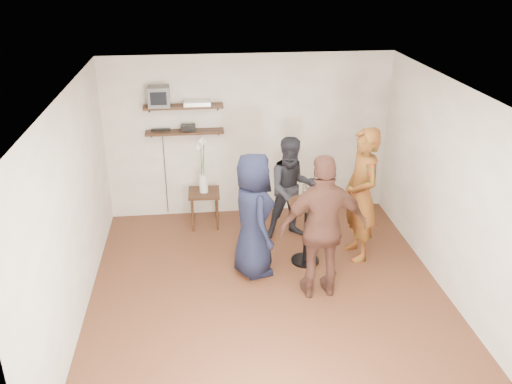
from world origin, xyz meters
TOP-DOWN VIEW (x-y plane):
  - room at (0.00, 0.00)m, footprint 4.58×5.08m
  - shelf_upper at (-1.00, 2.38)m, footprint 1.20×0.25m
  - shelf_lower at (-1.00, 2.38)m, footprint 1.20×0.25m
  - crt_monitor at (-1.35, 2.38)m, footprint 0.32×0.30m
  - dvd_deck at (-0.79, 2.38)m, footprint 0.40×0.24m
  - radio at (-0.94, 2.38)m, footprint 0.22×0.10m
  - power_strip at (-1.37, 2.42)m, footprint 0.30×0.05m
  - side_table at (-0.75, 2.05)m, footprint 0.49×0.49m
  - vase_lilies at (-0.75, 2.04)m, footprint 0.19×0.19m
  - drinks_table at (0.62, 0.78)m, footprint 0.51×0.51m
  - wine_glass_fl at (0.56, 0.73)m, footprint 0.07×0.07m
  - wine_glass_fr at (0.69, 0.74)m, footprint 0.07×0.07m
  - wine_glass_bl at (0.59, 0.85)m, footprint 0.07×0.07m
  - wine_glass_br at (0.64, 0.80)m, footprint 0.06×0.06m
  - person_plaid at (1.38, 0.86)m, footprint 0.53×0.74m
  - person_dark at (0.54, 1.54)m, footprint 0.82×0.67m
  - person_navy at (-0.13, 0.61)m, footprint 0.70×0.93m
  - person_brown at (0.66, 0.01)m, footprint 1.11×0.51m

SIDE VIEW (x-z plane):
  - side_table at x=-0.75m, z-range 0.19..0.77m
  - drinks_table at x=0.62m, z-range 0.13..1.06m
  - person_dark at x=0.54m, z-range 0.00..1.57m
  - person_navy at x=-0.13m, z-range 0.00..1.70m
  - vase_lilies at x=-0.75m, z-range 0.40..1.34m
  - person_brown at x=0.66m, z-range 0.00..1.86m
  - person_plaid at x=1.38m, z-range 0.00..1.90m
  - wine_glass_br at x=0.64m, z-range 0.96..1.15m
  - wine_glass_fl at x=0.56m, z-range 0.96..1.16m
  - wine_glass_fr at x=0.69m, z-range 0.96..1.17m
  - wine_glass_bl at x=0.59m, z-range 0.96..1.18m
  - room at x=0.00m, z-range -0.04..2.64m
  - shelf_lower at x=-1.00m, z-range 1.43..1.47m
  - power_strip at x=-1.37m, z-range 1.47..1.50m
  - radio at x=-0.94m, z-range 1.47..1.57m
  - shelf_upper at x=-1.00m, z-range 1.83..1.87m
  - dvd_deck at x=-0.79m, z-range 1.87..1.93m
  - crt_monitor at x=-1.35m, z-range 1.87..2.17m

